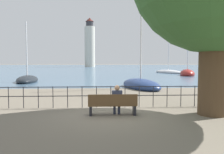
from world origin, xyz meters
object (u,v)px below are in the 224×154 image
sailboat_0 (187,74)px  sailboat_1 (168,72)px  sailboat_2 (27,80)px  park_bench (113,105)px  sailboat_3 (141,85)px  harbor_lighthouse (90,44)px  seated_person_left (117,98)px

sailboat_0 → sailboat_1: sailboat_1 is taller
sailboat_0 → sailboat_2: 26.10m
park_bench → sailboat_1: 40.42m
sailboat_2 → sailboat_3: (12.08, -6.89, 0.03)m
park_bench → harbor_lighthouse: 117.32m
seated_person_left → sailboat_3: (2.84, 9.95, -0.43)m
seated_person_left → harbor_lighthouse: 117.22m
park_bench → sailboat_3: bearing=73.2°
sailboat_0 → sailboat_3: 21.41m
park_bench → sailboat_0: bearing=62.6°
sailboat_0 → harbor_lighthouse: bearing=117.6°
sailboat_0 → harbor_lighthouse: harbor_lighthouse is taller
park_bench → seated_person_left: size_ratio=1.61×
sailboat_2 → sailboat_3: 13.91m
sailboat_0 → sailboat_3: size_ratio=1.19×
seated_person_left → sailboat_1: sailboat_1 is taller
sailboat_0 → sailboat_2: size_ratio=1.44×
sailboat_2 → sailboat_3: sailboat_3 is taller
park_bench → sailboat_2: bearing=118.1°
sailboat_1 → sailboat_2: bearing=-156.0°
park_bench → sailboat_2: (-9.05, 16.92, -0.20)m
sailboat_3 → harbor_lighthouse: harbor_lighthouse is taller
seated_person_left → sailboat_3: bearing=74.0°
sailboat_2 → harbor_lighthouse: 100.38m
sailboat_1 → sailboat_3: size_ratio=1.18×
sailboat_0 → sailboat_1: (-0.27, 9.73, -0.12)m
sailboat_1 → sailboat_0: bearing=-106.3°
harbor_lighthouse → seated_person_left: bearing=-86.7°
seated_person_left → sailboat_2: 19.22m
seated_person_left → sailboat_3: sailboat_3 is taller
sailboat_2 → sailboat_3: size_ratio=0.83×
harbor_lighthouse → park_bench: bearing=-86.8°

